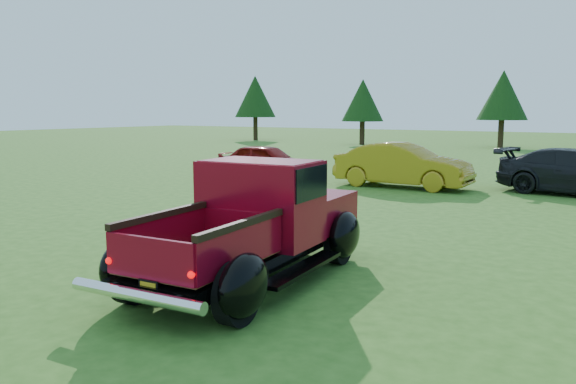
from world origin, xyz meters
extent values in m
plane|color=#315E1A|center=(0.00, 0.00, 0.00)|extent=(120.00, 120.00, 0.00)
cylinder|color=#332114|center=(-22.00, 30.00, 0.94)|extent=(0.36, 0.36, 1.87)
cone|color=black|center=(-22.00, 30.00, 3.54)|extent=(3.33, 3.33, 3.33)
cylinder|color=#332114|center=(-12.00, 29.00, 0.83)|extent=(0.36, 0.36, 1.66)
cone|color=black|center=(-12.00, 29.00, 3.13)|extent=(2.94, 2.94, 2.94)
cylinder|color=#332114|center=(-3.00, 31.00, 0.90)|extent=(0.36, 0.36, 1.80)
cone|color=black|center=(-3.00, 31.00, 3.40)|extent=(3.20, 3.20, 3.20)
cylinder|color=black|center=(-0.44, -2.87, 0.37)|extent=(0.27, 0.75, 0.74)
cylinder|color=black|center=(1.12, -2.75, 0.37)|extent=(0.27, 0.75, 0.74)
cylinder|color=black|center=(-0.65, 0.07, 0.37)|extent=(0.27, 0.75, 0.74)
cylinder|color=black|center=(0.91, 0.18, 0.37)|extent=(0.27, 0.75, 0.74)
cube|color=black|center=(0.23, -1.30, 0.41)|extent=(1.59, 4.40, 0.18)
cube|color=maroon|center=(0.12, 0.22, 0.79)|extent=(1.66, 1.49, 0.57)
cube|color=silver|center=(0.07, 0.92, 0.78)|extent=(1.47, 0.16, 0.46)
cube|color=maroon|center=(0.20, -0.97, 1.10)|extent=(1.71, 1.17, 1.20)
cube|color=black|center=(0.20, -0.97, 1.43)|extent=(1.74, 1.08, 0.46)
cube|color=maroon|center=(0.20, -0.97, 1.67)|extent=(1.63, 1.08, 0.07)
cube|color=brown|center=(0.31, -2.44, 0.57)|extent=(1.37, 1.92, 0.05)
cube|color=maroon|center=(-0.31, -2.49, 0.81)|extent=(0.18, 1.84, 0.48)
cube|color=maroon|center=(0.93, -2.40, 0.81)|extent=(0.18, 1.84, 0.48)
cube|color=maroon|center=(0.24, -1.52, 0.81)|extent=(1.24, 0.13, 0.48)
cube|color=maroon|center=(0.38, -3.36, 0.81)|extent=(1.24, 0.14, 0.48)
cube|color=black|center=(-0.31, -2.49, 1.09)|extent=(0.21, 1.84, 0.08)
cube|color=black|center=(0.93, -2.40, 1.09)|extent=(0.21, 1.84, 0.08)
ellipsoid|color=black|center=(-0.53, -2.87, 0.48)|extent=(0.49, 1.00, 0.81)
ellipsoid|color=black|center=(1.21, -2.75, 0.48)|extent=(0.49, 1.00, 0.81)
ellipsoid|color=black|center=(-0.75, 0.06, 0.48)|extent=(0.49, 1.00, 0.81)
ellipsoid|color=black|center=(1.00, 0.19, 0.48)|extent=(0.49, 1.00, 0.81)
cube|color=black|center=(-0.64, -1.40, 0.30)|extent=(0.43, 1.95, 0.06)
cube|color=black|center=(1.10, -1.28, 0.30)|extent=(0.43, 1.95, 0.06)
cylinder|color=silver|center=(0.39, -3.59, 0.46)|extent=(1.80, 0.28, 0.15)
cube|color=black|center=(0.38, -3.40, 0.51)|extent=(0.28, 0.03, 0.14)
cube|color=gold|center=(0.38, -3.41, 0.51)|extent=(0.22, 0.03, 0.09)
sphere|color=#CC0505|center=(-0.21, -3.43, 0.72)|extent=(0.08, 0.08, 0.08)
sphere|color=#CC0505|center=(0.97, -3.34, 0.72)|extent=(0.08, 0.08, 0.08)
imported|color=maroon|center=(-6.50, 8.96, 0.61)|extent=(3.74, 1.86, 1.22)
imported|color=#A67F16|center=(-1.50, 9.29, 0.70)|extent=(4.26, 1.50, 1.40)
camera|label=1|loc=(4.86, -7.62, 2.43)|focal=35.00mm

